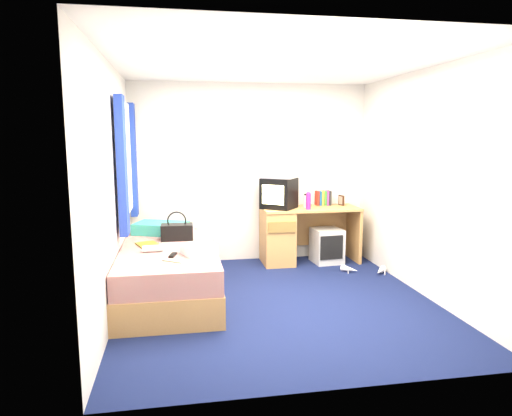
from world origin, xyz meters
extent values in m
plane|color=#0C1438|center=(0.00, 0.00, 0.00)|extent=(3.40, 3.40, 0.00)
plane|color=white|center=(0.00, 0.00, 2.40)|extent=(3.40, 3.40, 0.00)
plane|color=silver|center=(0.00, 1.70, 1.20)|extent=(3.20, 0.00, 3.20)
plane|color=silver|center=(0.00, -1.70, 1.20)|extent=(3.20, 0.00, 3.20)
plane|color=silver|center=(-1.60, 0.00, 1.20)|extent=(0.00, 3.40, 3.40)
plane|color=silver|center=(1.60, 0.00, 1.20)|extent=(0.00, 3.40, 3.40)
cube|color=tan|center=(-1.10, 0.37, 0.15)|extent=(1.00, 2.00, 0.30)
cube|color=olive|center=(-0.60, -0.03, 0.16)|extent=(0.02, 0.70, 0.18)
cube|color=silver|center=(-1.10, 0.37, 0.42)|extent=(0.98, 1.98, 0.24)
cube|color=#1C6DB7|center=(-1.19, 1.07, 0.61)|extent=(0.71, 0.58, 0.13)
cube|color=tan|center=(0.77, 1.42, 0.73)|extent=(1.30, 0.55, 0.03)
cube|color=tan|center=(0.32, 1.42, 0.36)|extent=(0.40, 0.52, 0.72)
cube|color=tan|center=(1.40, 1.42, 0.36)|extent=(0.04, 0.52, 0.72)
cube|color=tan|center=(1.02, 1.67, 0.45)|extent=(0.78, 0.03, 0.55)
cube|color=silver|center=(0.99, 1.35, 0.23)|extent=(0.41, 0.41, 0.47)
cube|color=black|center=(0.34, 1.44, 0.95)|extent=(0.55, 0.54, 0.40)
cube|color=beige|center=(0.23, 1.29, 0.95)|extent=(0.25, 0.20, 0.25)
cube|color=silver|center=(0.34, 1.44, 1.19)|extent=(0.50, 0.47, 0.08)
cube|color=maroon|center=(0.92, 1.60, 0.85)|extent=(0.03, 0.13, 0.20)
cube|color=navy|center=(0.95, 1.60, 0.85)|extent=(0.03, 0.13, 0.20)
cube|color=gold|center=(0.99, 1.60, 0.85)|extent=(0.03, 0.13, 0.20)
cube|color=#337F33|center=(1.02, 1.60, 0.85)|extent=(0.03, 0.13, 0.20)
cube|color=#7F337F|center=(1.06, 1.60, 0.85)|extent=(0.03, 0.13, 0.20)
cube|color=#262626|center=(1.09, 1.60, 0.85)|extent=(0.03, 0.13, 0.20)
cube|color=black|center=(1.25, 1.55, 0.82)|extent=(0.05, 0.12, 0.14)
cylinder|color=#E7207D|center=(0.70, 1.27, 0.85)|extent=(0.08, 0.08, 0.21)
cylinder|color=silver|center=(0.70, 1.42, 0.83)|extent=(0.06, 0.06, 0.17)
cube|color=black|center=(-1.01, 0.70, 0.63)|extent=(0.36, 0.21, 0.18)
torus|color=black|center=(-1.01, 0.70, 0.76)|extent=(0.22, 0.02, 0.21)
cube|color=white|center=(-0.79, 0.02, 0.59)|extent=(0.37, 0.34, 0.10)
cube|color=gold|center=(-1.32, 0.48, 0.55)|extent=(0.29, 0.33, 0.01)
cylinder|color=silver|center=(-1.25, 0.18, 0.58)|extent=(0.21, 0.09, 0.07)
cube|color=gold|center=(-1.04, -0.22, 0.55)|extent=(0.21, 0.17, 0.01)
cube|color=black|center=(-1.05, -0.02, 0.55)|extent=(0.08, 0.17, 0.02)
cube|color=silver|center=(-1.58, 0.90, 1.45)|extent=(0.02, 0.90, 1.10)
cube|color=white|center=(-1.57, 0.90, 2.04)|extent=(0.06, 1.06, 0.08)
cube|color=white|center=(-1.57, 0.90, 0.86)|extent=(0.06, 1.06, 0.08)
cube|color=navy|center=(-1.53, 0.31, 1.40)|extent=(0.08, 0.24, 1.40)
cube|color=navy|center=(-1.53, 1.49, 1.40)|extent=(0.08, 0.24, 1.40)
cone|color=white|center=(1.13, 0.85, 0.04)|extent=(0.21, 0.23, 0.09)
cone|color=white|center=(1.47, 0.71, 0.04)|extent=(0.22, 0.22, 0.09)
camera|label=1|loc=(-0.99, -4.42, 1.70)|focal=32.00mm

